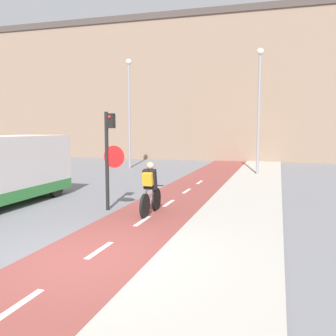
# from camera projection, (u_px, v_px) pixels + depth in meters

# --- Properties ---
(ground_plane) EXTENTS (120.00, 120.00, 0.00)m
(ground_plane) POSITION_uv_depth(u_px,v_px,m) (88.00, 259.00, 7.12)
(ground_plane) COLOR slate
(bike_lane) EXTENTS (2.39, 60.00, 0.02)m
(bike_lane) POSITION_uv_depth(u_px,v_px,m) (88.00, 259.00, 7.12)
(bike_lane) COLOR brown
(bike_lane) RESTS_ON ground_plane
(sidewalk_strip) EXTENTS (2.40, 60.00, 0.05)m
(sidewalk_strip) POSITION_uv_depth(u_px,v_px,m) (212.00, 272.00, 6.44)
(sidewalk_strip) COLOR #A8A399
(sidewalk_strip) RESTS_ON ground_plane
(building_row_background) EXTENTS (60.00, 5.20, 11.34)m
(building_row_background) POSITION_uv_depth(u_px,v_px,m) (236.00, 88.00, 29.98)
(building_row_background) COLOR #89705B
(building_row_background) RESTS_ON ground_plane
(traffic_light_pole) EXTENTS (0.67, 0.25, 2.98)m
(traffic_light_pole) POSITION_uv_depth(u_px,v_px,m) (109.00, 150.00, 11.22)
(traffic_light_pole) COLOR black
(traffic_light_pole) RESTS_ON ground_plane
(street_lamp_far) EXTENTS (0.36, 0.36, 6.69)m
(street_lamp_far) POSITION_uv_depth(u_px,v_px,m) (129.00, 102.00, 23.05)
(street_lamp_far) COLOR gray
(street_lamp_far) RESTS_ON ground_plane
(street_lamp_sidewalk) EXTENTS (0.36, 0.36, 6.60)m
(street_lamp_sidewalk) POSITION_uv_depth(u_px,v_px,m) (259.00, 98.00, 19.53)
(street_lamp_sidewalk) COLOR gray
(street_lamp_sidewalk) RESTS_ON ground_plane
(cyclist_near) EXTENTS (0.46, 1.71, 1.53)m
(cyclist_near) POSITION_uv_depth(u_px,v_px,m) (150.00, 190.00, 10.73)
(cyclist_near) COLOR black
(cyclist_near) RESTS_ON ground_plane
(van) EXTENTS (2.07, 5.05, 2.24)m
(van) POSITION_uv_depth(u_px,v_px,m) (2.00, 171.00, 12.17)
(van) COLOR silver
(van) RESTS_ON ground_plane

